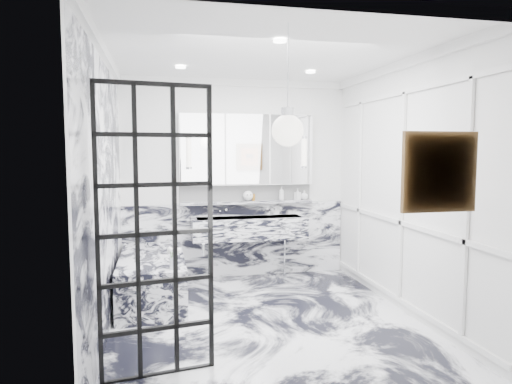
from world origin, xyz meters
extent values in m
plane|color=white|center=(0.00, 0.00, 0.00)|extent=(3.60, 3.60, 0.00)
plane|color=white|center=(0.00, 0.00, 2.80)|extent=(3.60, 3.60, 0.00)
plane|color=white|center=(0.00, 1.80, 1.40)|extent=(3.60, 0.00, 3.60)
plane|color=white|center=(0.00, -1.80, 1.40)|extent=(3.60, 0.00, 3.60)
plane|color=white|center=(-1.60, 0.00, 1.40)|extent=(0.00, 3.60, 3.60)
plane|color=white|center=(1.60, 0.00, 1.40)|extent=(0.00, 3.60, 3.60)
cube|color=white|center=(0.00, 1.78, 0.53)|extent=(3.18, 0.05, 1.05)
cube|color=white|center=(-1.59, 0.00, 1.34)|extent=(0.02, 3.56, 2.68)
cube|color=white|center=(1.58, 0.00, 1.30)|extent=(0.03, 3.40, 2.30)
imported|color=#8C5919|center=(0.65, 1.71, 1.19)|extent=(0.09, 0.09, 0.20)
imported|color=#4C4C51|center=(0.90, 1.71, 1.17)|extent=(0.10, 0.10, 0.17)
imported|color=silver|center=(1.00, 1.71, 1.16)|extent=(0.13, 0.13, 0.14)
sphere|color=white|center=(0.16, 1.71, 1.17)|extent=(0.14, 0.14, 0.14)
cylinder|color=#8C5919|center=(0.24, 1.71, 1.14)|extent=(0.04, 0.04, 0.10)
cylinder|color=silver|center=(-0.94, 0.23, 0.61)|extent=(0.08, 0.08, 0.12)
cube|color=#C34614|center=(0.85, -1.76, 1.66)|extent=(0.47, 0.04, 0.47)
sphere|color=white|center=(-0.12, -1.29, 1.96)|extent=(0.24, 0.24, 0.24)
cube|color=silver|center=(0.15, 1.55, 0.73)|extent=(1.60, 0.45, 0.30)
cube|color=silver|center=(0.15, 1.72, 1.07)|extent=(1.90, 0.14, 0.04)
cube|color=white|center=(0.15, 1.78, 1.21)|extent=(1.90, 0.03, 0.23)
cube|color=white|center=(0.15, 1.73, 1.82)|extent=(1.90, 0.16, 1.00)
cylinder|color=white|center=(-0.67, 1.63, 1.78)|extent=(0.07, 0.07, 0.40)
cylinder|color=white|center=(0.97, 1.63, 1.78)|extent=(0.07, 0.07, 0.40)
cube|color=silver|center=(-1.18, 0.90, 0.28)|extent=(0.75, 1.65, 0.55)
camera|label=1|loc=(-1.08, -4.61, 1.82)|focal=32.00mm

